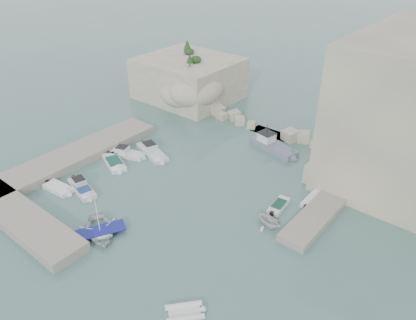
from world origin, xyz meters
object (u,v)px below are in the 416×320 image
Objects in this scene: tender_east_a at (268,225)px; work_boat at (273,150)px; tender_east_b at (279,208)px; tender_east_d at (326,184)px; rowboat at (101,234)px; tender_east_c at (314,201)px; motorboat_c at (114,164)px; motorboat_e at (59,190)px; inflatable_dinghy at (185,313)px; motorboat_d at (82,190)px; motorboat_a at (153,154)px; motorboat_b at (128,156)px.

work_boat reaches higher than tender_east_a.
tender_east_a is at bearing -49.03° from work_boat.
tender_east_a is 0.40× the size of work_boat.
tender_east_d is (1.93, 7.73, 0.00)m from tender_east_b.
rowboat is 23.63m from tender_east_c.
motorboat_c is 0.68× the size of work_boat.
motorboat_e and tender_east_c have the same top height.
inflatable_dinghy is 17.03m from tender_east_b.
motorboat_e is 24.73m from tender_east_a.
motorboat_c is 22.09m from tender_east_b.
inflatable_dinghy is at bearing -69.63° from rowboat.
tender_east_d is at bearing 56.88° from motorboat_d.
motorboat_e is (-2.31, -13.00, 0.00)m from motorboat_a.
tender_east_c is at bearing 43.89° from motorboat_c.
motorboat_b is 10.50m from motorboat_e.
tender_east_d is (-0.49, 4.03, 0.00)m from tender_east_c.
inflatable_dinghy is 0.76× the size of tender_east_d.
work_boat is at bearing 77.16° from tender_east_d.
motorboat_a is 0.85× the size of work_boat.
work_boat is (-8.83, 27.99, 0.00)m from inflatable_dinghy.
motorboat_e is 0.53× the size of work_boat.
tender_east_c is at bearing -166.57° from tender_east_d.
rowboat is (9.70, -9.71, 0.00)m from motorboat_c.
motorboat_e is 10.28m from rowboat.
motorboat_c is (0.38, -2.55, 0.00)m from motorboat_b.
motorboat_d is at bearing 114.75° from tender_east_b.
motorboat_a is 1.18× the size of motorboat_d.
rowboat reaches higher than tender_east_c.
inflatable_dinghy is 1.07× the size of tender_east_a.
motorboat_a is 22.95m from tender_east_d.
rowboat is at bearing -44.24° from motorboat_a.
motorboat_a is 13.20m from motorboat_e.
work_boat is (12.18, 22.80, 0.00)m from motorboat_d.
motorboat_a is at bearing 27.39° from motorboat_b.
tender_east_d reaches higher than motorboat_a.
tender_east_c is at bearing -4.91° from motorboat_b.
tender_east_d reaches higher than motorboat_b.
motorboat_b is at bearing 100.82° from tender_east_a.
tender_east_b is at bearing -9.60° from rowboat.
motorboat_b is 1.39× the size of tender_east_b.
tender_east_c is (14.09, 18.96, 0.00)m from rowboat.
motorboat_d reaches higher than motorboat_c.
motorboat_e is at bearing -70.40° from motorboat_c.
motorboat_d reaches higher than tender_east_c.
tender_east_b is at bearing 37.19° from motorboat_c.
tender_east_a is (-0.70, 13.75, 0.00)m from inflatable_dinghy.
motorboat_c is 6.48m from motorboat_d.
tender_east_d is (1.25, 10.95, 0.00)m from tender_east_a.
motorboat_d is at bearing -106.85° from work_boat.
motorboat_e is at bearing -126.93° from motorboat_d.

